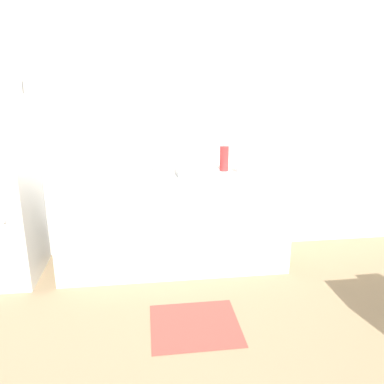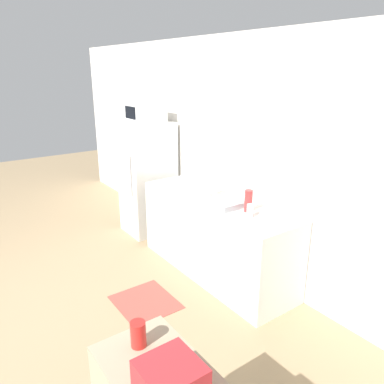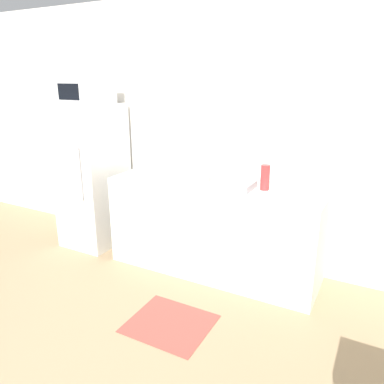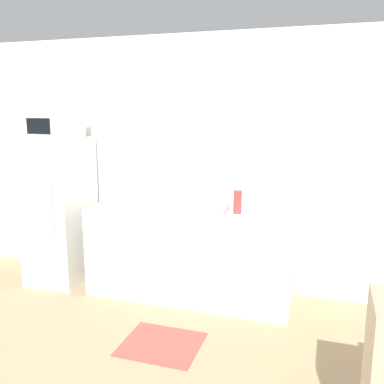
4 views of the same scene
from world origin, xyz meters
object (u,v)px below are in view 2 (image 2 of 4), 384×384
(bottle_short, at_px, (250,211))
(basket, at_px, (170,382))
(paper_towel_roll, at_px, (207,186))
(refrigerator, at_px, (148,178))
(bottle_tall, at_px, (248,201))
(jar, at_px, (138,334))
(microwave, at_px, (145,112))

(bottle_short, height_order, basket, basket)
(basket, bearing_deg, paper_towel_roll, 139.20)
(refrigerator, height_order, bottle_tall, refrigerator)
(basket, bearing_deg, bottle_tall, 128.96)
(paper_towel_roll, bearing_deg, bottle_short, -1.15)
(bottle_tall, distance_m, jar, 2.18)
(microwave, height_order, bottle_short, microwave)
(refrigerator, relative_size, bottle_tall, 7.02)
(microwave, distance_m, basket, 3.95)
(bottle_tall, distance_m, basket, 2.41)
(bottle_tall, xyz_separation_m, paper_towel_roll, (-0.56, -0.08, 0.02))
(paper_towel_roll, bearing_deg, jar, -45.31)
(basket, height_order, paper_towel_roll, same)
(bottle_short, bearing_deg, basket, -51.98)
(basket, xyz_separation_m, paper_towel_roll, (-2.07, 1.79, -0.06))
(refrigerator, xyz_separation_m, bottle_tall, (1.94, 0.06, 0.22))
(bottle_short, bearing_deg, microwave, 178.97)
(microwave, distance_m, paper_towel_roll, 1.54)
(bottle_short, height_order, paper_towel_roll, paper_towel_roll)
(refrigerator, height_order, microwave, microwave)
(refrigerator, relative_size, bottle_short, 11.84)
(microwave, relative_size, bottle_tall, 2.27)
(jar, bearing_deg, basket, -5.90)
(bottle_tall, xyz_separation_m, jar, (1.17, -1.84, 0.06))
(basket, bearing_deg, jar, 174.10)
(refrigerator, bearing_deg, microwave, -108.58)
(basket, relative_size, jar, 1.81)
(bottle_short, bearing_deg, jar, -58.88)
(refrigerator, xyz_separation_m, paper_towel_roll, (1.38, -0.02, 0.24))
(refrigerator, relative_size, microwave, 3.10)
(paper_towel_roll, bearing_deg, refrigerator, 178.98)
(microwave, relative_size, paper_towel_roll, 1.88)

